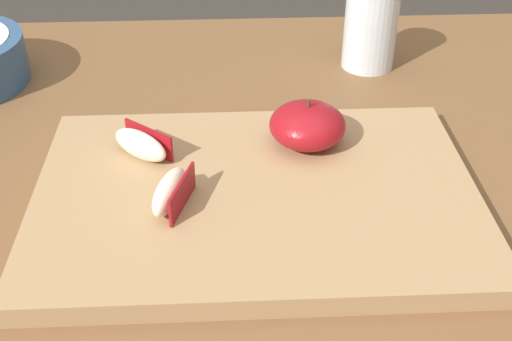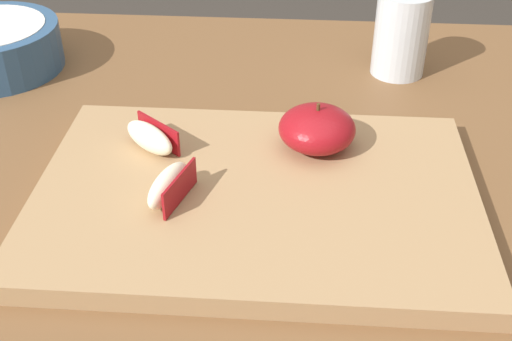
# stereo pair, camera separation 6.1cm
# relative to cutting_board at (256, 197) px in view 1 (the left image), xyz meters

# --- Properties ---
(dining_table) EXTENTS (1.11, 0.96, 0.74)m
(dining_table) POSITION_rel_cutting_board_xyz_m (-0.01, -0.01, -0.12)
(dining_table) COLOR brown
(dining_table) RESTS_ON ground_plane
(cutting_board) EXTENTS (0.41, 0.29, 0.02)m
(cutting_board) POSITION_rel_cutting_board_xyz_m (0.00, 0.00, 0.00)
(cutting_board) COLOR #A37F56
(cutting_board) RESTS_ON dining_table
(apple_half_skin_up) EXTENTS (0.08, 0.08, 0.05)m
(apple_half_skin_up) POSITION_rel_cutting_board_xyz_m (0.06, 0.08, 0.03)
(apple_half_skin_up) COLOR maroon
(apple_half_skin_up) RESTS_ON cutting_board
(apple_wedge_middle) EXTENTS (0.06, 0.06, 0.03)m
(apple_wedge_middle) POSITION_rel_cutting_board_xyz_m (-0.11, 0.06, 0.02)
(apple_wedge_middle) COLOR #F4EACC
(apple_wedge_middle) RESTS_ON cutting_board
(apple_wedge_near_knife) EXTENTS (0.04, 0.07, 0.03)m
(apple_wedge_near_knife) POSITION_rel_cutting_board_xyz_m (-0.08, -0.02, 0.02)
(apple_wedge_near_knife) COLOR #F4EACC
(apple_wedge_near_knife) RESTS_ON cutting_board
(drinking_glass_water) EXTENTS (0.07, 0.07, 0.10)m
(drinking_glass_water) POSITION_rel_cutting_board_xyz_m (0.16, 0.30, 0.04)
(drinking_glass_water) COLOR silver
(drinking_glass_water) RESTS_ON dining_table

